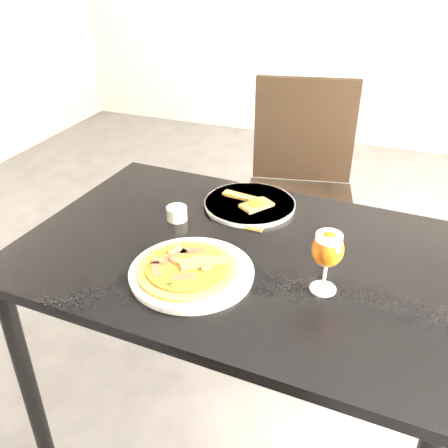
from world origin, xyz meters
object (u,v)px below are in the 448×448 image
at_px(dining_table, 239,276).
at_px(pizza, 188,268).
at_px(chair_far, 300,189).
at_px(beer_glass, 328,250).

bearing_deg(dining_table, pizza, -114.00).
bearing_deg(dining_table, chair_far, 93.91).
height_order(dining_table, pizza, pizza).
bearing_deg(pizza, dining_table, 63.25).
distance_m(chair_far, beer_glass, 1.03).
bearing_deg(pizza, beer_glass, 11.74).
relative_size(dining_table, chair_far, 1.25).
relative_size(pizza, beer_glass, 1.58).
bearing_deg(beer_glass, chair_far, 105.67).
relative_size(dining_table, pizza, 4.87).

